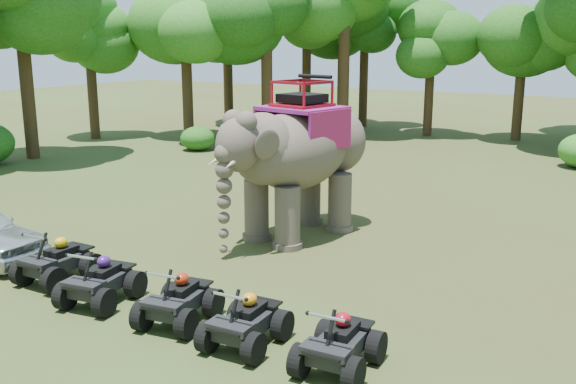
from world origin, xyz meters
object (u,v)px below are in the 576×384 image
atv_2 (178,294)px  atv_3 (246,315)px  atv_0 (57,255)px  elephant (299,158)px  atv_4 (339,337)px  atv_1 (100,275)px

atv_2 → atv_3: (1.63, -0.10, -0.01)m
atv_0 → elephant: bearing=62.8°
atv_4 → atv_0: bearing=174.3°
atv_4 → atv_1: bearing=177.3°
atv_1 → atv_4: (5.40, 0.09, -0.02)m
elephant → atv_1: (-1.06, -6.20, -1.57)m
atv_1 → atv_3: atv_1 is taller
atv_0 → atv_3: 5.38m
elephant → atv_3: elephant is taller
atv_4 → atv_2: bearing=176.3°
elephant → atv_1: size_ratio=3.20×
elephant → atv_3: bearing=-56.2°
atv_2 → atv_3: atv_2 is taller
elephant → atv_1: bearing=-88.2°
atv_0 → atv_4: 7.15m
atv_1 → atv_4: 5.40m
atv_0 → atv_2: 3.75m
atv_2 → atv_3: bearing=-12.9°
elephant → atv_4: size_ratio=3.30×
elephant → atv_2: elephant is taller
atv_2 → atv_4: 3.41m
elephant → atv_0: (-2.81, -5.86, -1.55)m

